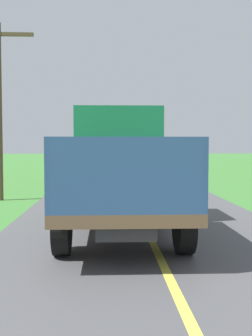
% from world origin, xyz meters
% --- Properties ---
extents(banana_truck_near, '(2.38, 5.82, 2.80)m').
position_xyz_m(banana_truck_near, '(-0.58, 12.65, 1.47)').
color(banana_truck_near, '#2D2D30').
rests_on(banana_truck_near, road_surface).
extents(banana_truck_far, '(2.38, 5.81, 2.80)m').
position_xyz_m(banana_truck_far, '(-1.07, 26.67, 1.47)').
color(banana_truck_far, '#2D2D30').
rests_on(banana_truck_far, road_surface).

